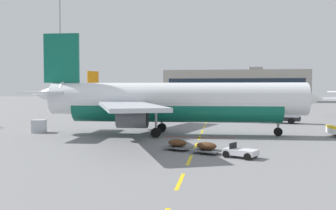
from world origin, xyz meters
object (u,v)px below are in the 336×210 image
object	(u,v)px
baggage_train	(207,147)
uld_cargo_container	(39,126)
airliner_foreground	(171,102)
apron_light_mast_near	(60,32)
airliner_far_right	(123,95)
ground_power_truck	(279,113)

from	to	relation	value
baggage_train	uld_cargo_container	distance (m)	24.63
airliner_foreground	apron_light_mast_near	bearing A→B (deg)	129.52
airliner_far_right	apron_light_mast_near	size ratio (longest dim) A/B	0.92
baggage_train	uld_cargo_container	size ratio (longest dim) A/B	4.29
airliner_foreground	apron_light_mast_near	xyz separation A→B (m)	(-30.60, 37.08, 14.53)
ground_power_truck	baggage_train	bearing A→B (deg)	-109.13
ground_power_truck	uld_cargo_container	distance (m)	36.28
ground_power_truck	uld_cargo_container	world-z (taller)	ground_power_truck
uld_cargo_container	apron_light_mast_near	distance (m)	43.53
baggage_train	apron_light_mast_near	world-z (taller)	apron_light_mast_near
baggage_train	ground_power_truck	bearing A→B (deg)	70.87
uld_cargo_container	airliner_far_right	bearing A→B (deg)	96.37
airliner_far_right	uld_cargo_container	bearing A→B (deg)	-83.63
airliner_foreground	uld_cargo_container	size ratio (longest dim) A/B	18.02
airliner_foreground	uld_cargo_container	bearing A→B (deg)	-179.43
airliner_far_right	uld_cargo_container	world-z (taller)	airliner_far_right
ground_power_truck	airliner_foreground	bearing A→B (deg)	-130.90
airliner_foreground	airliner_far_right	size ratio (longest dim) A/B	1.24
ground_power_truck	baggage_train	world-z (taller)	ground_power_truck
airliner_far_right	apron_light_mast_near	world-z (taller)	apron_light_mast_near
baggage_train	airliner_far_right	bearing A→B (deg)	109.71
airliner_far_right	ground_power_truck	size ratio (longest dim) A/B	3.79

